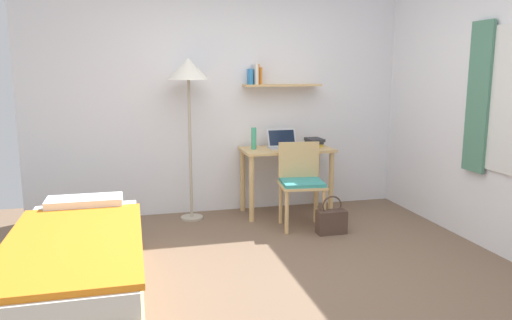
{
  "coord_description": "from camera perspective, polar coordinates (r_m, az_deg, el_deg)",
  "views": [
    {
      "loc": [
        -1.05,
        -3.44,
        1.6
      ],
      "look_at": [
        -0.06,
        0.51,
        0.85
      ],
      "focal_mm": 34.65,
      "sensor_mm": 36.0,
      "label": 1
    }
  ],
  "objects": [
    {
      "name": "desk_chair",
      "position": [
        5.06,
        5.22,
        -2.29
      ],
      "size": [
        0.49,
        0.47,
        0.86
      ],
      "color": "tan",
      "rests_on": "ground_plane"
    },
    {
      "name": "standing_lamp",
      "position": [
        5.21,
        -7.81,
        9.51
      ],
      "size": [
        0.43,
        0.43,
        1.72
      ],
      "color": "#B2A893",
      "rests_on": "ground_plane"
    },
    {
      "name": "wall_back",
      "position": [
        5.57,
        -3.17,
        7.34
      ],
      "size": [
        4.4,
        0.27,
        2.6
      ],
      "color": "white",
      "rests_on": "ground_plane"
    },
    {
      "name": "handbag",
      "position": [
        4.96,
        8.7,
        -6.96
      ],
      "size": [
        0.29,
        0.13,
        0.38
      ],
      "color": "#4C382D",
      "rests_on": "ground_plane"
    },
    {
      "name": "water_bottle",
      "position": [
        5.38,
        -0.26,
        2.51
      ],
      "size": [
        0.06,
        0.06,
        0.24
      ],
      "primitive_type": "cylinder",
      "color": "#42A87F",
      "rests_on": "desk"
    },
    {
      "name": "ground_plane",
      "position": [
        3.94,
        2.73,
        -13.55
      ],
      "size": [
        5.28,
        5.28,
        0.0
      ],
      "primitive_type": "plane",
      "color": "brown"
    },
    {
      "name": "laptop",
      "position": [
        5.51,
        3.09,
        1.99
      ],
      "size": [
        0.33,
        0.22,
        0.21
      ],
      "color": "#B7BABF",
      "rests_on": "desk"
    },
    {
      "name": "book_stack",
      "position": [
        5.62,
        6.73,
        2.08
      ],
      "size": [
        0.17,
        0.24,
        0.09
      ],
      "color": "gold",
      "rests_on": "desk"
    },
    {
      "name": "desk",
      "position": [
        5.49,
        3.52,
        -0.18
      ],
      "size": [
        1.0,
        0.53,
        0.74
      ],
      "color": "tan",
      "rests_on": "ground_plane"
    },
    {
      "name": "bed",
      "position": [
        3.75,
        -19.94,
        -11.46
      ],
      "size": [
        0.9,
        2.01,
        0.54
      ],
      "color": "tan",
      "rests_on": "ground_plane"
    }
  ]
}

